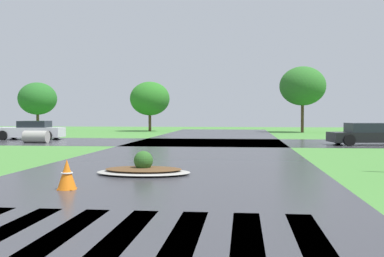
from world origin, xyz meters
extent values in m
cube|color=#35353A|center=(0.00, 10.00, 0.00)|extent=(9.24, 80.00, 0.01)
cube|color=#35353A|center=(0.00, 25.98, 0.00)|extent=(90.00, 8.31, 0.01)
cube|color=white|center=(-1.35, 3.71, 0.00)|extent=(0.45, 3.41, 0.01)
cube|color=white|center=(-0.45, 3.71, 0.00)|extent=(0.45, 3.41, 0.01)
cube|color=white|center=(0.45, 3.71, 0.00)|extent=(0.45, 3.41, 0.01)
cube|color=white|center=(1.35, 3.71, 0.00)|extent=(0.45, 3.41, 0.01)
cube|color=white|center=(2.25, 3.71, 0.00)|extent=(0.45, 3.41, 0.01)
cube|color=white|center=(3.15, 3.71, 0.00)|extent=(0.45, 3.41, 0.01)
ellipsoid|color=#9E9B93|center=(-0.70, 10.51, 0.06)|extent=(2.75, 1.77, 0.12)
ellipsoid|color=brown|center=(-0.70, 10.51, 0.15)|extent=(2.25, 1.45, 0.10)
sphere|color=#2D6023|center=(-0.70, 10.51, 0.40)|extent=(0.56, 0.56, 0.56)
cube|color=black|center=(9.37, 24.61, 0.45)|extent=(4.79, 2.37, 0.55)
cube|color=#1E232B|center=(9.16, 24.58, 0.98)|extent=(2.35, 1.82, 0.52)
cylinder|color=black|center=(7.70, 25.29, 0.32)|extent=(0.66, 0.31, 0.64)
cylinder|color=black|center=(7.95, 23.49, 0.32)|extent=(0.66, 0.31, 0.64)
cube|color=silver|center=(-12.37, 27.93, 0.50)|extent=(4.56, 2.03, 0.66)
cube|color=#1E232B|center=(-12.05, 27.95, 1.05)|extent=(2.03, 1.65, 0.45)
cylinder|color=black|center=(-13.82, 26.93, 0.32)|extent=(0.65, 0.26, 0.64)
cylinder|color=black|center=(-13.94, 28.73, 0.32)|extent=(0.65, 0.26, 0.64)
cylinder|color=black|center=(-10.80, 27.14, 0.32)|extent=(0.65, 0.26, 0.64)
cylinder|color=black|center=(-10.92, 28.93, 0.32)|extent=(0.65, 0.26, 0.64)
cylinder|color=#9E9B93|center=(-10.27, 24.30, 0.37)|extent=(1.50, 0.79, 0.74)
cone|color=orange|center=(-1.88, 7.58, 0.35)|extent=(0.45, 0.45, 0.71)
torus|color=white|center=(-1.88, 7.58, 0.39)|extent=(0.28, 0.28, 0.04)
cube|color=orange|center=(-1.88, 7.58, 0.01)|extent=(0.36, 0.36, 0.03)
cylinder|color=#4C3823|center=(-18.58, 42.86, 0.98)|extent=(0.28, 0.28, 1.95)
ellipsoid|color=#276725|center=(-18.58, 42.86, 3.30)|extent=(3.85, 3.85, 3.28)
cylinder|color=#4C3823|center=(-7.20, 43.84, 0.95)|extent=(0.28, 0.28, 1.90)
ellipsoid|color=#2B7423|center=(-7.20, 43.84, 3.30)|extent=(4.00, 4.00, 3.40)
cylinder|color=#4C3823|center=(7.74, 42.37, 1.43)|extent=(0.28, 0.28, 2.87)
ellipsoid|color=#2C6B26|center=(7.74, 42.37, 4.38)|extent=(4.33, 4.33, 3.68)
camera|label=1|loc=(2.19, -2.93, 1.76)|focal=44.07mm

